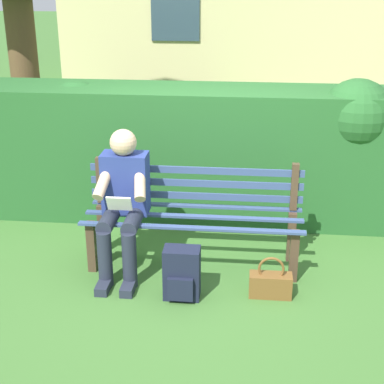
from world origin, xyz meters
name	(u,v)px	position (x,y,z in m)	size (l,w,h in m)	color
ground	(193,265)	(0.00, 0.00, 0.00)	(60.00, 60.00, 0.00)	#3D6B2D
park_bench	(194,212)	(0.00, -0.08, 0.46)	(1.84, 0.52, 0.88)	#4C3828
person_seated	(123,199)	(0.57, 0.10, 0.64)	(0.44, 0.73, 1.20)	navy
hedge_backdrop	(202,150)	(0.03, -1.11, 0.70)	(5.00, 0.83, 1.46)	#265B28
backpack	(182,274)	(0.04, 0.52, 0.20)	(0.28, 0.25, 0.42)	#191E33
handbag	(270,284)	(-0.65, 0.44, 0.11)	(0.33, 0.14, 0.34)	brown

